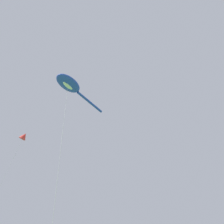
# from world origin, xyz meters

# --- Properties ---
(big_show_kite) EXTENTS (8.64, 4.37, 19.15)m
(big_show_kite) POSITION_xyz_m (3.32, 12.00, 18.64)
(big_show_kite) COLOR blue
(big_show_kite) RESTS_ON ground
(small_kite_diamond_red) EXTENTS (1.15, 1.74, 17.09)m
(small_kite_diamond_red) POSITION_xyz_m (9.35, 23.34, 16.36)
(small_kite_diamond_red) COLOR red
(small_kite_diamond_red) RESTS_ON ground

